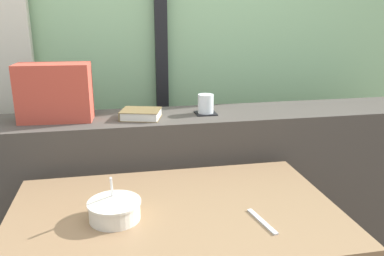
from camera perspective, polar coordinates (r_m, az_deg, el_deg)
The scene contains 10 objects.
outdoor_backdrop at distance 2.41m, azimuth -6.77°, elevation 17.28°, with size 4.80×0.08×2.80m, color #8EBC89.
window_divider_post at distance 2.35m, azimuth -4.53°, elevation 14.92°, with size 0.07×0.05×2.60m, color black.
dark_console_ledge at distance 2.06m, azimuth -4.57°, elevation -10.18°, with size 2.80×0.35×0.88m, color #423D38.
breakfast_table at distance 1.46m, azimuth -2.45°, elevation -15.35°, with size 1.14×0.72×0.70m.
coaster_square at distance 1.93m, azimuth 1.98°, elevation 2.15°, with size 0.10×0.10×0.01m, color black.
juice_glass at distance 1.92m, azimuth 1.99°, elevation 3.45°, with size 0.08×0.08×0.09m.
closed_book at distance 1.85m, azimuth -7.43°, elevation 2.01°, with size 0.21×0.18×0.04m.
throw_pillow at distance 1.88m, azimuth -19.21°, elevation 4.85°, with size 0.32×0.14×0.26m, color #B74233.
soup_bowl at distance 1.36m, azimuth -11.11°, elevation -11.52°, with size 0.18×0.18×0.16m.
fork_utensil at distance 1.35m, azimuth 10.07°, elevation -13.12°, with size 0.02×0.17×0.01m, color silver.
Camera 1 is at (-0.19, -1.28, 1.37)m, focal length 36.94 mm.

